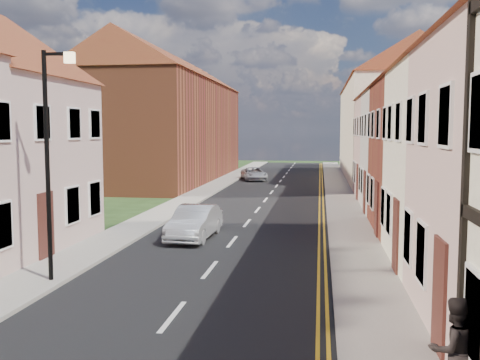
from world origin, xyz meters
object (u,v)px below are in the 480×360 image
object	(u,v)px
car_distant	(254,174)
lamppost	(50,151)
car_mid	(195,222)
pedestrian_right	(454,350)

from	to	relation	value
car_distant	lamppost	bearing A→B (deg)	-109.46
lamppost	car_mid	size ratio (longest dim) A/B	1.59
car_mid	pedestrian_right	bearing A→B (deg)	-57.91
car_mid	car_distant	bearing A→B (deg)	94.13
pedestrian_right	car_mid	bearing A→B (deg)	-76.45
lamppost	car_mid	world-z (taller)	lamppost
pedestrian_right	car_distant	bearing A→B (deg)	-94.50
car_mid	pedestrian_right	distance (m)	13.34
lamppost	car_distant	bearing A→B (deg)	87.00
lamppost	pedestrian_right	size ratio (longest dim) A/B	3.83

